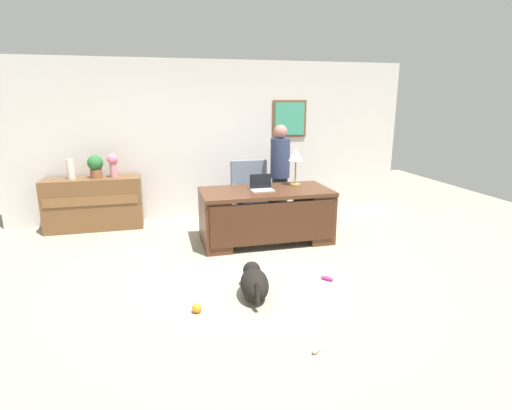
{
  "coord_description": "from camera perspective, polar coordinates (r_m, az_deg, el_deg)",
  "views": [
    {
      "loc": [
        -1.06,
        -4.5,
        2.06
      ],
      "look_at": [
        0.16,
        0.3,
        0.75
      ],
      "focal_mm": 28.29,
      "sensor_mm": 36.0,
      "label": 1
    }
  ],
  "objects": [
    {
      "name": "laptop",
      "position": [
        5.81,
        0.79,
        2.66
      ],
      "size": [
        0.32,
        0.22,
        0.22
      ],
      "color": "#B2B5BA",
      "rests_on": "desk"
    },
    {
      "name": "dog_toy_bone",
      "position": [
        3.64,
        8.76,
        -19.34
      ],
      "size": [
        0.17,
        0.15,
        0.05
      ],
      "primitive_type": "ellipsoid",
      "rotation": [
        0.0,
        0.0,
        3.86
      ],
      "color": "beige",
      "rests_on": "ground_plane"
    },
    {
      "name": "back_wall",
      "position": [
        7.22,
        -5.72,
        9.11
      ],
      "size": [
        7.0,
        0.16,
        2.7
      ],
      "color": "silver",
      "rests_on": "ground_plane"
    },
    {
      "name": "dog_lying",
      "position": [
        4.39,
        -0.27,
        -10.89
      ],
      "size": [
        0.37,
        0.72,
        0.3
      ],
      "color": "black",
      "rests_on": "ground_plane"
    },
    {
      "name": "armchair",
      "position": [
        6.7,
        -0.71,
        1.17
      ],
      "size": [
        0.6,
        0.59,
        1.07
      ],
      "color": "slate",
      "rests_on": "ground_plane"
    },
    {
      "name": "dog_toy_plush",
      "position": [
        4.86,
        10.04,
        -10.17
      ],
      "size": [
        0.14,
        0.15,
        0.05
      ],
      "primitive_type": "ellipsoid",
      "rotation": [
        0.0,
        0.0,
        5.48
      ],
      "color": "#D8338C",
      "rests_on": "ground_plane"
    },
    {
      "name": "person_standing",
      "position": [
        6.71,
        3.4,
        4.42
      ],
      "size": [
        0.32,
        0.32,
        1.66
      ],
      "color": "#262323",
      "rests_on": "ground_plane"
    },
    {
      "name": "vase_with_flowers",
      "position": [
        6.86,
        -19.58,
        5.59
      ],
      "size": [
        0.17,
        0.17,
        0.37
      ],
      "color": "#CB8894",
      "rests_on": "credenza"
    },
    {
      "name": "desk_lamp",
      "position": [
        6.11,
        5.65,
        6.78
      ],
      "size": [
        0.22,
        0.22,
        0.56
      ],
      "color": "#9E8447",
      "rests_on": "desk"
    },
    {
      "name": "potted_plant",
      "position": [
        6.89,
        -21.75,
        5.21
      ],
      "size": [
        0.24,
        0.24,
        0.36
      ],
      "color": "brown",
      "rests_on": "credenza"
    },
    {
      "name": "vase_empty",
      "position": [
        6.95,
        -24.72,
        4.64
      ],
      "size": [
        0.12,
        0.12,
        0.31
      ],
      "primitive_type": "cylinder",
      "color": "silver",
      "rests_on": "credenza"
    },
    {
      "name": "ground_plane",
      "position": [
        5.06,
        -0.93,
        -9.2
      ],
      "size": [
        12.0,
        12.0,
        0.0
      ],
      "primitive_type": "plane",
      "color": "#9E937F"
    },
    {
      "name": "credenza",
      "position": [
        7.02,
        -21.94,
        0.2
      ],
      "size": [
        1.5,
        0.5,
        0.84
      ],
      "color": "brown",
      "rests_on": "ground_plane"
    },
    {
      "name": "dog_toy_ball",
      "position": [
        4.17,
        -8.36,
        -14.23
      ],
      "size": [
        0.1,
        0.1,
        0.1
      ],
      "primitive_type": "sphere",
      "color": "orange",
      "rests_on": "ground_plane"
    },
    {
      "name": "desk",
      "position": [
        5.91,
        1.45,
        -1.26
      ],
      "size": [
        1.88,
        0.92,
        0.78
      ],
      "color": "#4C2B19",
      "rests_on": "ground_plane"
    }
  ]
}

